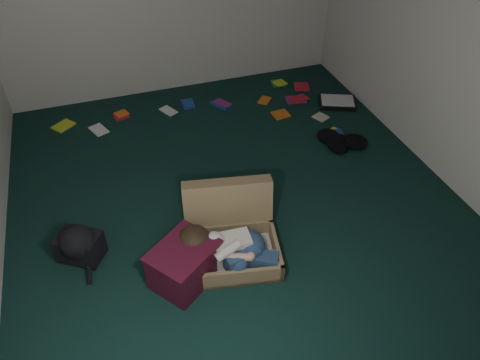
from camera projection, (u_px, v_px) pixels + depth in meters
floor at (235, 199)px, 4.34m from camera, size 4.50×4.50×0.00m
wall_front at (408, 318)px, 1.87m from camera, size 4.50×0.00×4.50m
wall_right at (456, 36)px, 4.00m from camera, size 0.00×4.50×4.50m
suitcase at (231, 234)px, 3.78m from camera, size 0.85×0.84×0.54m
person at (227, 248)px, 3.61m from camera, size 0.76×0.49×0.33m
maroon_bin at (184, 264)px, 3.53m from camera, size 0.63×0.60×0.34m
backpack at (80, 246)px, 3.73m from camera, size 0.54×0.51×0.25m
clothing_pile at (343, 135)px, 5.01m from camera, size 0.57×0.52×0.15m
paper_tray at (337, 102)px, 5.62m from camera, size 0.52×0.46×0.06m
book_scatter at (235, 111)px, 5.50m from camera, size 3.12×1.62×0.02m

